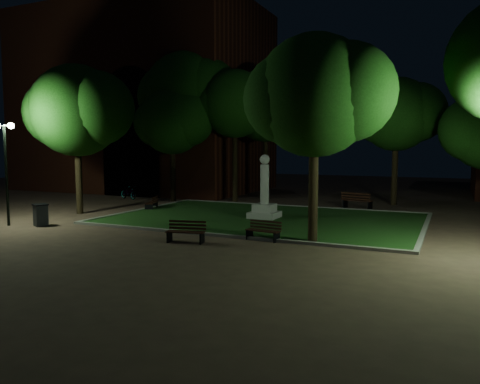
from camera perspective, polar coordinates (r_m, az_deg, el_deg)
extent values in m
plane|color=#4E392B|center=(22.00, 1.06, -4.06)|extent=(80.00, 80.00, 0.00)
cube|color=#1D4316|center=(23.81, 2.99, -3.23)|extent=(15.00, 10.00, 0.08)
cube|color=slate|center=(19.23, -2.65, -5.28)|extent=(15.40, 0.20, 0.12)
cube|color=slate|center=(28.57, 6.78, -1.75)|extent=(15.40, 0.20, 0.12)
cube|color=slate|center=(27.50, -11.89, -2.12)|extent=(0.20, 10.00, 0.12)
cube|color=slate|center=(22.20, 21.60, -4.21)|extent=(0.20, 10.00, 0.12)
cube|color=#AEAAA1|center=(23.78, 3.00, -2.78)|extent=(1.40, 1.40, 0.30)
cube|color=#AEAAA1|center=(23.74, 3.00, -1.94)|extent=(1.00, 1.00, 0.40)
cylinder|color=#AEAAA1|center=(23.61, 3.02, 0.94)|extent=(0.44, 0.44, 2.00)
sphere|color=#AEAAA1|center=(23.54, 3.03, 3.98)|extent=(0.50, 0.50, 0.50)
cube|color=#4D1F12|center=(42.08, -11.57, 10.66)|extent=(20.00, 12.00, 15.00)
cube|color=black|center=(36.51, -11.82, 5.16)|extent=(5.00, 3.00, 7.00)
cylinder|color=black|center=(36.66, -11.93, 10.64)|extent=(5.00, 3.00, 5.00)
plane|color=#FD551E|center=(37.48, -10.72, 5.19)|extent=(6.30, 0.00, 6.30)
cylinder|color=black|center=(27.06, -19.05, 1.83)|extent=(0.36, 0.36, 4.12)
sphere|color=#174610|center=(27.09, -19.30, 9.34)|extent=(4.96, 4.96, 4.96)
sphere|color=#174610|center=(26.40, -17.03, 9.74)|extent=(3.97, 3.97, 3.97)
sphere|color=#174610|center=(27.56, -21.23, 9.00)|extent=(3.72, 3.72, 3.72)
cylinder|color=black|center=(31.25, -0.62, 3.53)|extent=(0.36, 0.36, 5.14)
sphere|color=#174610|center=(31.36, -0.63, 10.71)|extent=(4.52, 4.52, 4.52)
sphere|color=#174610|center=(31.09, 1.45, 10.94)|extent=(3.61, 3.61, 3.61)
sphere|color=#174610|center=(31.48, -2.37, 10.50)|extent=(3.39, 3.39, 3.39)
cylinder|color=black|center=(30.92, 18.34, 2.45)|extent=(0.36, 0.36, 4.30)
sphere|color=#174610|center=(30.95, 18.54, 8.97)|extent=(4.57, 4.57, 4.57)
sphere|color=#174610|center=(31.05, 20.70, 9.08)|extent=(3.65, 3.65, 3.65)
sphere|color=#174610|center=(30.76, 16.76, 8.86)|extent=(3.42, 3.42, 3.42)
sphere|color=#174610|center=(28.24, 26.46, 6.85)|extent=(3.47, 3.47, 3.47)
cylinder|color=black|center=(17.88, 8.92, 0.40)|extent=(0.36, 0.36, 4.18)
sphere|color=#174610|center=(17.91, 9.09, 11.50)|extent=(4.57, 4.57, 4.57)
sphere|color=#174610|center=(17.84, 12.89, 11.78)|extent=(3.66, 3.66, 3.66)
sphere|color=#174610|center=(17.88, 5.94, 11.23)|extent=(3.43, 3.43, 3.43)
cylinder|color=black|center=(33.38, -6.50, 3.92)|extent=(0.36, 0.36, 5.49)
sphere|color=#174610|center=(33.56, -6.59, 11.68)|extent=(5.97, 5.97, 5.97)
sphere|color=#174610|center=(33.00, -4.14, 11.98)|extent=(4.78, 4.78, 4.78)
sphere|color=#174610|center=(33.93, -8.61, 11.42)|extent=(4.48, 4.48, 4.48)
cylinder|color=black|center=(32.79, 3.11, 3.49)|extent=(0.36, 0.36, 5.00)
sphere|color=#174610|center=(32.90, 3.15, 10.51)|extent=(5.07, 5.07, 5.07)
sphere|color=#174610|center=(32.65, 5.39, 10.70)|extent=(4.06, 4.06, 4.06)
sphere|color=#174610|center=(33.00, 1.29, 10.32)|extent=(3.80, 3.80, 3.80)
cylinder|color=black|center=(31.79, -8.20, 2.50)|extent=(0.36, 0.36, 4.02)
sphere|color=#174610|center=(31.79, -8.29, 8.50)|extent=(4.40, 4.40, 4.40)
sphere|color=#174610|center=(31.39, -6.38, 8.75)|extent=(3.52, 3.52, 3.52)
sphere|color=#174610|center=(32.03, -9.92, 8.28)|extent=(3.30, 3.30, 3.30)
cylinder|color=black|center=(24.19, -26.59, 1.73)|extent=(0.12, 0.12, 4.62)
cylinder|color=black|center=(24.17, -26.82, 7.20)|extent=(0.90, 0.08, 0.08)
sphere|color=#D8FFD8|center=(23.82, -26.14, 7.26)|extent=(0.28, 0.28, 0.28)
cylinder|color=black|center=(36.23, -10.99, 3.02)|extent=(0.12, 0.12, 4.28)
cylinder|color=black|center=(36.21, -11.05, 6.41)|extent=(0.90, 0.08, 0.08)
sphere|color=#D8FFD8|center=(36.47, -11.63, 6.39)|extent=(0.28, 0.28, 0.28)
sphere|color=#D8FFD8|center=(35.95, -10.46, 6.42)|extent=(0.28, 0.28, 0.28)
sphere|color=#D8FFD8|center=(29.85, 27.22, 5.45)|extent=(0.28, 0.28, 0.28)
cube|color=black|center=(18.35, -8.59, -5.40)|extent=(0.17, 0.52, 0.41)
cube|color=black|center=(17.94, -4.65, -5.61)|extent=(0.17, 0.52, 0.41)
cube|color=black|center=(17.90, -6.86, -4.95)|extent=(1.48, 0.41, 0.04)
cube|color=black|center=(18.02, -6.73, -4.88)|extent=(1.48, 0.41, 0.04)
cube|color=black|center=(18.14, -6.59, -4.81)|extent=(1.48, 0.41, 0.04)
cube|color=black|center=(18.27, -6.46, -4.74)|extent=(1.48, 0.41, 0.04)
cube|color=black|center=(18.30, -6.41, -4.42)|extent=(1.47, 0.38, 0.09)
cube|color=black|center=(18.28, -6.41, -4.01)|extent=(1.47, 0.38, 0.09)
cube|color=black|center=(18.26, -6.42, -3.61)|extent=(1.47, 0.38, 0.09)
cube|color=black|center=(18.74, 1.17, -5.16)|extent=(0.11, 0.48, 0.38)
cube|color=black|center=(18.17, 4.50, -5.51)|extent=(0.11, 0.48, 0.38)
cube|color=black|center=(18.25, 2.52, -4.82)|extent=(1.39, 0.24, 0.03)
cube|color=black|center=(18.35, 2.71, -4.76)|extent=(1.39, 0.24, 0.03)
cube|color=black|center=(18.46, 2.89, -4.70)|extent=(1.39, 0.24, 0.03)
cube|color=black|center=(18.56, 3.07, -4.64)|extent=(1.39, 0.24, 0.03)
cube|color=black|center=(18.59, 3.15, -4.35)|extent=(1.39, 0.22, 0.08)
cube|color=black|center=(18.57, 3.15, -3.98)|extent=(1.39, 0.22, 0.08)
cube|color=black|center=(18.55, 3.15, -3.61)|extent=(1.39, 0.22, 0.08)
cube|color=black|center=(28.55, -10.45, -1.55)|extent=(0.46, 0.22, 0.38)
cube|color=black|center=(27.40, -11.05, -1.86)|extent=(0.46, 0.22, 0.38)
cube|color=black|center=(28.00, -11.13, -1.29)|extent=(0.57, 1.31, 0.03)
cube|color=black|center=(27.97, -10.89, -1.30)|extent=(0.57, 1.31, 0.03)
cube|color=black|center=(27.94, -10.65, -1.30)|extent=(0.57, 1.31, 0.03)
cube|color=black|center=(27.91, -10.41, -1.30)|extent=(0.57, 1.31, 0.03)
cube|color=black|center=(27.89, -10.31, -1.13)|extent=(0.54, 1.30, 0.08)
cube|color=black|center=(27.87, -10.31, -0.88)|extent=(0.54, 1.30, 0.08)
cube|color=black|center=(27.86, -10.32, -0.64)|extent=(0.54, 1.30, 0.08)
cube|color=black|center=(28.28, 15.57, -1.62)|extent=(0.20, 0.61, 0.49)
cube|color=black|center=(28.89, 12.69, -1.40)|extent=(0.20, 0.61, 0.49)
cube|color=black|center=(28.77, 14.32, -0.95)|extent=(1.77, 0.49, 0.04)
cube|color=black|center=(28.62, 14.20, -0.98)|extent=(1.77, 0.49, 0.04)
cube|color=black|center=(28.48, 14.07, -1.01)|extent=(1.77, 0.49, 0.04)
cube|color=black|center=(28.34, 13.95, -1.04)|extent=(1.77, 0.49, 0.04)
cube|color=black|center=(28.27, 13.90, -0.82)|extent=(1.76, 0.46, 0.11)
cube|color=black|center=(28.25, 13.90, -0.51)|extent=(1.76, 0.46, 0.11)
cube|color=black|center=(28.23, 13.91, -0.19)|extent=(1.76, 0.46, 0.11)
cube|color=black|center=(23.64, -23.13, -2.66)|extent=(0.71, 0.71, 0.96)
cube|color=black|center=(23.57, -23.18, -1.43)|extent=(0.79, 0.79, 0.06)
imported|color=black|center=(33.71, -13.43, -0.05)|extent=(1.90, 1.17, 0.94)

